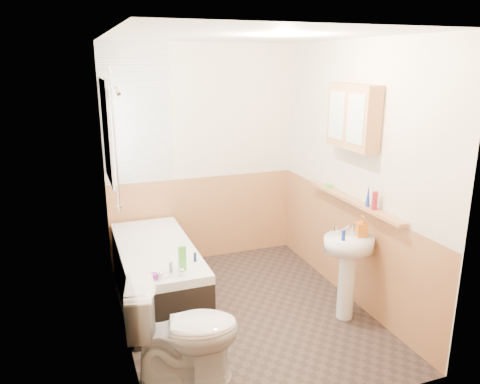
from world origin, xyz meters
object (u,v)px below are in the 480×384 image
bathtub (157,272)px  toilet (184,332)px  sink (348,260)px  medicine_cabinet (353,117)px  pine_shelf (353,201)px

bathtub → toilet: 1.27m
sink → medicine_cabinet: 1.30m
bathtub → pine_shelf: 2.02m
pine_shelf → medicine_cabinet: bearing=118.4°
bathtub → toilet: size_ratio=2.01×
toilet → sink: 1.65m
sink → toilet: bearing=-162.3°
bathtub → sink: bearing=-30.3°
bathtub → sink: size_ratio=1.80×
bathtub → toilet: bearing=-91.4°
medicine_cabinet → pine_shelf: bearing=-61.6°
pine_shelf → medicine_cabinet: 0.79m
toilet → medicine_cabinet: size_ratio=1.26×
sink → bathtub: bearing=155.0°
pine_shelf → bathtub: bearing=160.0°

